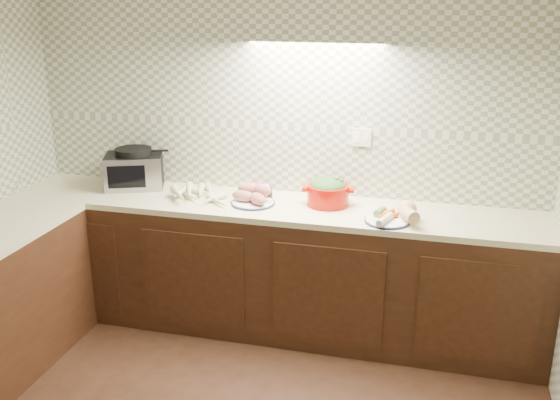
% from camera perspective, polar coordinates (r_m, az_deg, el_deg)
% --- Properties ---
extents(room, '(3.60, 3.60, 2.60)m').
position_cam_1_polar(room, '(2.57, -9.78, 4.50)').
color(room, black).
rests_on(room, ground).
extents(counter, '(3.60, 3.60, 0.90)m').
position_cam_1_polar(counter, '(3.86, -14.10, -9.71)').
color(counter, black).
rests_on(counter, ground).
extents(toaster_oven, '(0.48, 0.43, 0.28)m').
position_cam_1_polar(toaster_oven, '(4.59, -13.17, 2.77)').
color(toaster_oven, black).
rests_on(toaster_oven, counter).
extents(parsnip_pile, '(0.43, 0.39, 0.08)m').
position_cam_1_polar(parsnip_pile, '(4.29, -7.64, 0.61)').
color(parsnip_pile, '#EEE9BE').
rests_on(parsnip_pile, counter).
extents(sweet_potato_plate, '(0.30, 0.29, 0.13)m').
position_cam_1_polar(sweet_potato_plate, '(4.13, -2.44, 0.35)').
color(sweet_potato_plate, '#171F40').
rests_on(sweet_potato_plate, counter).
extents(onion_bowl, '(0.16, 0.16, 0.12)m').
position_cam_1_polar(onion_bowl, '(4.26, -1.80, 0.84)').
color(onion_bowl, black).
rests_on(onion_bowl, counter).
extents(dutch_oven, '(0.34, 0.31, 0.19)m').
position_cam_1_polar(dutch_oven, '(4.10, 4.41, 0.77)').
color(dutch_oven, '#AA0D03').
rests_on(dutch_oven, counter).
extents(veg_plate, '(0.35, 0.35, 0.13)m').
position_cam_1_polar(veg_plate, '(3.88, 10.64, -1.28)').
color(veg_plate, '#171F40').
rests_on(veg_plate, counter).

